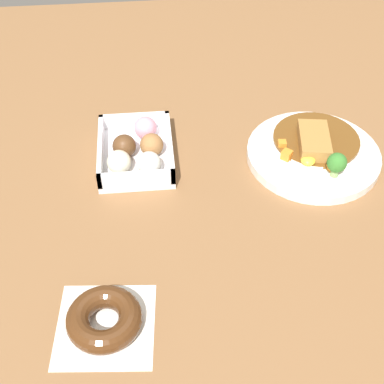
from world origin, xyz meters
name	(u,v)px	position (x,y,z in m)	size (l,w,h in m)	color
ground_plane	(238,210)	(0.00, 0.00, 0.00)	(1.60, 1.60, 0.00)	brown
curry_plate	(314,152)	(0.12, -0.16, 0.01)	(0.25, 0.25, 0.07)	white
donut_box	(137,151)	(0.14, 0.17, 0.02)	(0.17, 0.13, 0.06)	white
chocolate_ring_donut	(104,320)	(-0.20, 0.22, 0.02)	(0.15, 0.15, 0.04)	white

